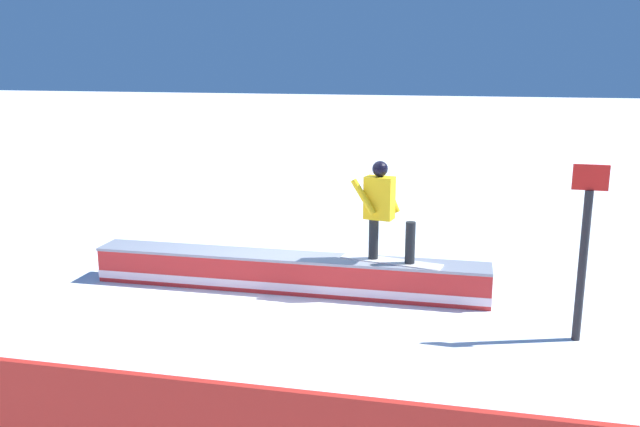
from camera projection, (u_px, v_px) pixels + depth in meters
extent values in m
plane|color=white|center=(287.00, 290.00, 9.73)|extent=(120.00, 120.00, 0.00)
cube|color=red|center=(287.00, 274.00, 9.67)|extent=(5.91, 0.80, 0.50)
cube|color=white|center=(287.00, 282.00, 9.70)|extent=(5.92, 0.81, 0.12)
cube|color=#9194A0|center=(287.00, 256.00, 9.61)|extent=(5.91, 0.86, 0.04)
cube|color=silver|center=(391.00, 261.00, 9.28)|extent=(1.49, 0.53, 0.01)
cylinder|color=black|center=(374.00, 238.00, 9.33)|extent=(0.16, 0.16, 0.60)
cylinder|color=black|center=(410.00, 243.00, 9.11)|extent=(0.16, 0.16, 0.60)
cube|color=yellow|center=(379.00, 198.00, 9.16)|extent=(0.43, 0.30, 0.61)
sphere|color=black|center=(380.00, 169.00, 9.07)|extent=(0.22, 0.22, 0.22)
cylinder|color=yellow|center=(363.00, 197.00, 9.08)|extent=(0.39, 0.15, 0.51)
cylinder|color=yellow|center=(390.00, 194.00, 9.26)|extent=(0.32, 0.14, 0.54)
cylinder|color=#262628|center=(582.00, 267.00, 7.77)|extent=(0.10, 0.10, 1.86)
cube|color=red|center=(591.00, 177.00, 7.52)|extent=(0.40, 0.04, 0.30)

